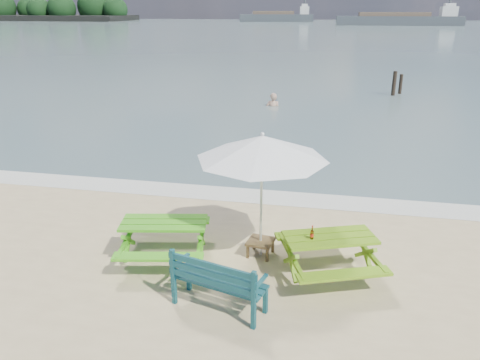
% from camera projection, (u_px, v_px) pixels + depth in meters
% --- Properties ---
extents(sea, '(300.00, 300.00, 0.00)m').
position_uv_depth(sea, '(331.00, 31.00, 85.05)').
color(sea, slate).
rests_on(sea, ground).
extents(foam_strip, '(22.00, 0.90, 0.01)m').
position_uv_depth(foam_strip, '(270.00, 197.00, 11.19)').
color(foam_strip, silver).
rests_on(foam_strip, ground).
extents(picnic_table_left, '(1.80, 1.93, 0.72)m').
position_uv_depth(picnic_table_left, '(165.00, 240.00, 8.41)').
color(picnic_table_left, '#419F18').
rests_on(picnic_table_left, ground).
extents(picnic_table_right, '(1.99, 2.09, 0.72)m').
position_uv_depth(picnic_table_right, '(329.00, 256.00, 7.89)').
color(picnic_table_right, '#699917').
rests_on(picnic_table_right, ground).
extents(park_bench, '(1.52, 0.85, 0.89)m').
position_uv_depth(park_bench, '(219.00, 292.00, 7.02)').
color(park_bench, '#103D44').
rests_on(park_bench, ground).
extents(side_table, '(0.52, 0.52, 0.30)m').
position_uv_depth(side_table, '(260.00, 247.00, 8.56)').
color(side_table, brown).
rests_on(side_table, ground).
extents(patio_umbrella, '(2.60, 2.60, 2.27)m').
position_uv_depth(patio_umbrella, '(262.00, 147.00, 7.89)').
color(patio_umbrella, silver).
rests_on(patio_umbrella, ground).
extents(beer_bottle, '(0.06, 0.06, 0.23)m').
position_uv_depth(beer_bottle, '(312.00, 235.00, 7.64)').
color(beer_bottle, '#915615').
rests_on(beer_bottle, picnic_table_right).
extents(swimmer, '(0.73, 0.55, 1.82)m').
position_uv_depth(swimmer, '(273.00, 113.00, 21.61)').
color(swimmer, tan).
rests_on(swimmer, ground).
extents(mooring_pilings, '(0.59, 0.79, 1.43)m').
position_uv_depth(mooring_pilings, '(397.00, 86.00, 24.05)').
color(mooring_pilings, black).
rests_on(mooring_pilings, ground).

